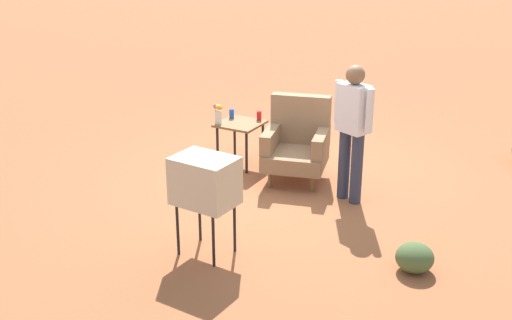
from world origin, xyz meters
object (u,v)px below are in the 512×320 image
at_px(armchair, 297,142).
at_px(soda_can_blue, 232,114).
at_px(person_standing, 353,125).
at_px(soda_can_red, 259,116).
at_px(side_table, 240,129).
at_px(tv_on_stand, 205,181).
at_px(flower_vase, 218,113).

bearing_deg(armchair, soda_can_blue, 169.55).
bearing_deg(person_standing, soda_can_red, 159.30).
distance_m(side_table, person_standing, 1.81).
bearing_deg(tv_on_stand, side_table, 112.47).
height_order(tv_on_stand, person_standing, person_standing).
bearing_deg(flower_vase, side_table, 36.55).
relative_size(armchair, flower_vase, 4.00).
bearing_deg(soda_can_blue, armchair, -10.45).
bearing_deg(armchair, tv_on_stand, -88.42).
bearing_deg(armchair, person_standing, -19.11).
distance_m(tv_on_stand, flower_vase, 2.41).
height_order(armchair, side_table, armchair).
bearing_deg(flower_vase, person_standing, -5.56).
height_order(side_table, tv_on_stand, tv_on_stand).
xyz_separation_m(armchair, tv_on_stand, (0.06, -2.20, 0.28)).
bearing_deg(soda_can_red, armchair, -22.51).
height_order(side_table, soda_can_red, soda_can_red).
bearing_deg(soda_can_red, person_standing, -20.70).
distance_m(side_table, flower_vase, 0.38).
height_order(side_table, soda_can_blue, soda_can_blue).
bearing_deg(person_standing, tv_on_stand, -112.06).
relative_size(side_table, tv_on_stand, 0.58).
height_order(person_standing, soda_can_blue, person_standing).
bearing_deg(soda_can_red, tv_on_stand, -72.76).
distance_m(armchair, side_table, 0.88).
height_order(armchair, soda_can_blue, armchair).
bearing_deg(soda_can_red, soda_can_blue, -165.73).
distance_m(tv_on_stand, person_standing, 2.07).
xyz_separation_m(side_table, flower_vase, (-0.24, -0.17, 0.23)).
xyz_separation_m(tv_on_stand, flower_vase, (-1.18, 2.10, -0.03)).
relative_size(armchair, person_standing, 0.65).
xyz_separation_m(person_standing, soda_can_red, (-1.55, 0.59, -0.28)).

